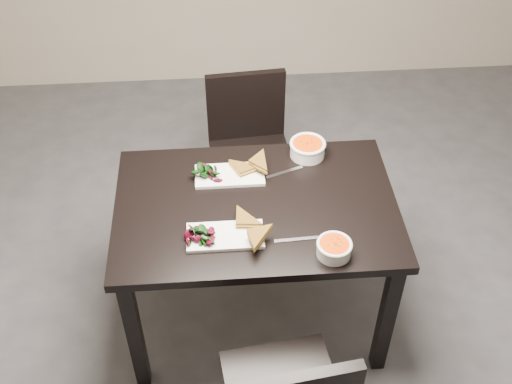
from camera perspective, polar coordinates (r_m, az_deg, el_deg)
ground at (r=3.12m, az=7.74°, el=-14.88°), size 5.00×5.00×0.00m
table at (r=2.76m, az=0.00°, el=-2.57°), size 1.20×0.80×0.75m
chair_far at (r=3.44m, az=-0.62°, el=4.44°), size 0.45×0.45×0.85m
plate_near at (r=2.55m, az=-2.78°, el=-3.96°), size 0.31×0.15×0.02m
sandwich_near at (r=2.54m, az=-1.35°, el=-3.13°), size 0.16×0.13×0.05m
salad_near at (r=2.53m, az=-5.07°, el=-3.62°), size 0.10×0.09×0.04m
soup_bowl_near at (r=2.49m, az=7.03°, el=-4.99°), size 0.14×0.14×0.06m
cutlery_near at (r=2.55m, az=3.65°, el=-4.26°), size 0.18×0.02×0.00m
plate_far at (r=2.82m, az=-2.38°, el=1.52°), size 0.31×0.15×0.02m
sandwich_far at (r=2.79m, az=-1.05°, el=1.88°), size 0.19×0.17×0.05m
salad_far at (r=2.80m, az=-4.44°, el=1.85°), size 0.10×0.09×0.04m
soup_bowl_far at (r=2.92m, az=4.64°, el=3.97°), size 0.17×0.17×0.07m
cutlery_far at (r=2.84m, az=2.57°, el=1.79°), size 0.17×0.08×0.00m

